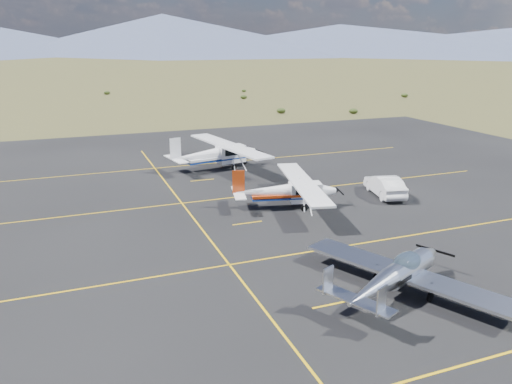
{
  "coord_description": "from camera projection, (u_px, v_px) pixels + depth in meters",
  "views": [
    {
      "loc": [
        -13.19,
        -20.63,
        11.17
      ],
      "look_at": [
        -1.91,
        8.8,
        1.6
      ],
      "focal_mm": 35.0,
      "sensor_mm": 36.0,
      "label": 1
    }
  ],
  "objects": [
    {
      "name": "aircraft_plain",
      "position": [
        216.0,
        153.0,
        45.02
      ],
      "size": [
        7.85,
        12.74,
        3.21
      ],
      "rotation": [
        0.0,
        0.0,
        0.18
      ],
      "color": "white",
      "rests_on": "apron"
    },
    {
      "name": "apron",
      "position": [
        293.0,
        220.0,
        32.45
      ],
      "size": [
        72.0,
        72.0,
        0.02
      ],
      "primitive_type": "cube",
      "color": "black",
      "rests_on": "ground"
    },
    {
      "name": "sedan",
      "position": [
        385.0,
        185.0,
        37.37
      ],
      "size": [
        2.64,
        4.97,
        1.56
      ],
      "primitive_type": "imported",
      "rotation": [
        0.0,
        0.0,
        2.92
      ],
      "color": "white",
      "rests_on": "apron"
    },
    {
      "name": "aircraft_cessna",
      "position": [
        287.0,
        190.0,
        34.55
      ],
      "size": [
        7.04,
        11.0,
        2.78
      ],
      "rotation": [
        0.0,
        0.0,
        -0.22
      ],
      "color": "white",
      "rests_on": "apron"
    },
    {
      "name": "aircraft_low_wing",
      "position": [
        398.0,
        274.0,
        22.5
      ],
      "size": [
        7.82,
        10.0,
        2.24
      ],
      "rotation": [
        0.0,
        0.0,
        0.44
      ],
      "color": "silver",
      "rests_on": "apron"
    },
    {
      "name": "ground",
      "position": [
        350.0,
        263.0,
        26.2
      ],
      "size": [
        1600.0,
        1600.0,
        0.0
      ],
      "primitive_type": "plane",
      "color": "#383D1C",
      "rests_on": "ground"
    }
  ]
}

